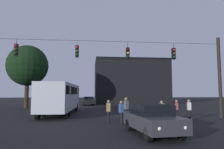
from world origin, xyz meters
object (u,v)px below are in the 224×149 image
at_px(pedestrian_crossing_right, 121,111).
at_px(tree_left_silhouette, 28,66).
at_px(car_far_left, 88,101).
at_px(pedestrian_near_bus, 108,110).
at_px(car_near_right, 152,119).
at_px(pedestrian_trailing, 162,110).
at_px(pedestrian_crossing_center, 126,107).
at_px(city_bus, 61,96).
at_px(pedestrian_crossing_left, 177,108).
at_px(pedestrian_far_side, 189,109).

height_order(pedestrian_crossing_right, tree_left_silhouette, tree_left_silhouette).
distance_m(pedestrian_crossing_right, tree_left_silhouette, 20.02).
xyz_separation_m(car_far_left, pedestrian_crossing_right, (2.43, -23.50, 0.08)).
bearing_deg(pedestrian_near_bus, car_near_right, -69.03).
relative_size(car_near_right, tree_left_silhouette, 0.51).
relative_size(pedestrian_trailing, tree_left_silhouette, 0.17).
distance_m(car_near_right, tree_left_silhouette, 23.77).
bearing_deg(tree_left_silhouette, car_far_left, 41.50).
xyz_separation_m(pedestrian_near_bus, pedestrian_trailing, (4.04, 0.29, -0.04)).
height_order(pedestrian_crossing_center, tree_left_silhouette, tree_left_silhouette).
height_order(city_bus, car_far_left, city_bus).
relative_size(city_bus, pedestrian_trailing, 7.26).
bearing_deg(pedestrian_trailing, car_far_left, 104.14).
height_order(pedestrian_crossing_right, pedestrian_near_bus, pedestrian_near_bus).
height_order(pedestrian_crossing_right, pedestrian_trailing, pedestrian_crossing_right).
relative_size(car_near_right, pedestrian_crossing_left, 2.88).
distance_m(car_near_right, pedestrian_crossing_left, 7.11).
bearing_deg(city_bus, pedestrian_crossing_left, -28.38).
relative_size(pedestrian_crossing_left, pedestrian_crossing_center, 0.87).
distance_m(city_bus, car_near_right, 12.86).
xyz_separation_m(car_far_left, pedestrian_crossing_left, (7.25, -21.44, 0.07)).
distance_m(pedestrian_crossing_left, pedestrian_crossing_right, 5.24).
relative_size(pedestrian_crossing_left, pedestrian_far_side, 0.97).
bearing_deg(car_near_right, pedestrian_trailing, 65.75).
bearing_deg(pedestrian_crossing_right, tree_left_silhouette, 124.24).
xyz_separation_m(pedestrian_crossing_center, pedestrian_trailing, (2.63, -0.40, -0.16)).
bearing_deg(pedestrian_crossing_right, pedestrian_crossing_center, 67.91).
bearing_deg(city_bus, pedestrian_crossing_right, -55.70).
bearing_deg(car_far_left, pedestrian_far_side, -70.18).
bearing_deg(tree_left_silhouette, car_near_right, -59.22).
distance_m(city_bus, pedestrian_crossing_right, 9.00).
bearing_deg(pedestrian_near_bus, pedestrian_trailing, 4.07).
bearing_deg(pedestrian_near_bus, pedestrian_far_side, 5.58).
bearing_deg(pedestrian_near_bus, tree_left_silhouette, 123.47).
distance_m(car_near_right, pedestrian_far_side, 7.01).
bearing_deg(pedestrian_trailing, city_bus, 142.53).
bearing_deg(pedestrian_trailing, car_near_right, -114.25).
relative_size(pedestrian_crossing_right, pedestrian_near_bus, 0.98).
distance_m(pedestrian_near_bus, pedestrian_trailing, 4.05).
distance_m(pedestrian_near_bus, pedestrian_far_side, 6.39).
bearing_deg(city_bus, pedestrian_crossing_center, -46.50).
xyz_separation_m(pedestrian_far_side, tree_left_silhouette, (-16.44, 14.62, 5.05)).
distance_m(pedestrian_crossing_right, pedestrian_near_bus, 1.13).
height_order(pedestrian_crossing_center, pedestrian_trailing, pedestrian_crossing_center).
height_order(city_bus, pedestrian_crossing_right, city_bus).
distance_m(city_bus, tree_left_silhouette, 11.19).
xyz_separation_m(city_bus, pedestrian_crossing_left, (9.86, -5.33, -1.00)).
bearing_deg(car_near_right, city_bus, 118.01).
height_order(car_far_left, pedestrian_near_bus, pedestrian_near_bus).
distance_m(car_near_right, pedestrian_crossing_right, 4.04).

